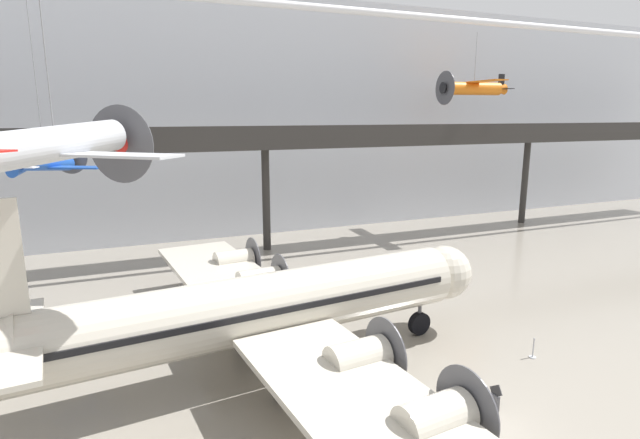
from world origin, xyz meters
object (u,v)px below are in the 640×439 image
(suspended_plane_blue_trainer, at_px, (45,163))
(stanchion_barrier, at_px, (533,352))
(suspended_plane_orange_highwing, at_px, (474,88))
(suspended_plane_silver_racer, at_px, (55,145))
(airliner_silver_main, at_px, (254,310))
(info_sign_pedestal, at_px, (495,400))

(suspended_plane_blue_trainer, distance_m, stanchion_barrier, 30.64)
(suspended_plane_orange_highwing, distance_m, stanchion_barrier, 31.86)
(suspended_plane_silver_racer, height_order, stanchion_barrier, suspended_plane_silver_racer)
(airliner_silver_main, xyz_separation_m, info_sign_pedestal, (8.53, -6.51, -2.89))
(suspended_plane_blue_trainer, height_order, suspended_plane_silver_racer, suspended_plane_silver_racer)
(airliner_silver_main, xyz_separation_m, stanchion_barrier, (13.55, -3.59, -3.02))
(suspended_plane_blue_trainer, xyz_separation_m, info_sign_pedestal, (17.98, -21.12, -8.70))
(suspended_plane_silver_racer, bearing_deg, suspended_plane_orange_highwing, -19.80)
(suspended_plane_orange_highwing, bearing_deg, stanchion_barrier, 60.67)
(suspended_plane_blue_trainer, xyz_separation_m, stanchion_barrier, (23.00, -18.21, -8.83))
(suspended_plane_silver_racer, distance_m, stanchion_barrier, 23.84)
(airliner_silver_main, distance_m, suspended_plane_blue_trainer, 18.35)
(info_sign_pedestal, bearing_deg, airliner_silver_main, 145.85)
(suspended_plane_blue_trainer, distance_m, suspended_plane_orange_highwing, 38.81)
(suspended_plane_blue_trainer, distance_m, info_sign_pedestal, 29.07)
(suspended_plane_silver_racer, height_order, suspended_plane_orange_highwing, suspended_plane_orange_highwing)
(airliner_silver_main, distance_m, info_sign_pedestal, 11.11)
(info_sign_pedestal, bearing_deg, suspended_plane_silver_racer, 161.13)
(suspended_plane_orange_highwing, bearing_deg, info_sign_pedestal, 56.00)
(airliner_silver_main, bearing_deg, suspended_plane_orange_highwing, 30.16)
(suspended_plane_silver_racer, distance_m, suspended_plane_orange_highwing, 41.57)
(suspended_plane_silver_racer, xyz_separation_m, stanchion_barrier, (20.98, -3.55, -10.75))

